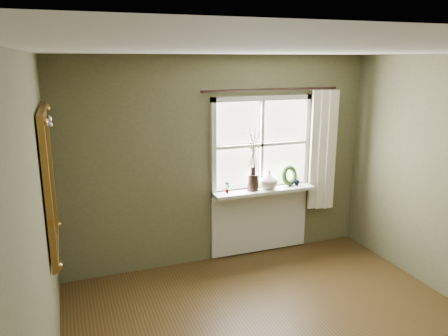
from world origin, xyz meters
name	(u,v)px	position (x,y,z in m)	size (l,w,h in m)	color
ceiling	(328,51)	(0.00, 0.00, 2.60)	(4.50, 4.50, 0.00)	silver
wall_back	(219,161)	(0.00, 2.30, 1.30)	(4.00, 0.10, 2.60)	brown
wall_left	(33,266)	(-2.05, 0.00, 1.30)	(0.10, 4.50, 2.60)	brown
window_frame	(261,145)	(0.55, 2.23, 1.48)	(1.36, 0.06, 1.24)	silver
window_sill	(264,191)	(0.55, 2.12, 0.90)	(1.36, 0.26, 0.04)	silver
window_apron	(260,220)	(0.55, 2.23, 0.46)	(1.36, 0.04, 0.88)	silver
dark_jug	(253,182)	(0.39, 2.12, 1.03)	(0.14, 0.14, 0.21)	black
cream_vase	(269,180)	(0.62, 2.12, 1.04)	(0.23, 0.23, 0.24)	beige
wreath	(289,178)	(0.93, 2.16, 1.03)	(0.28, 0.28, 0.07)	#29421D
potted_plant_left	(227,187)	(0.04, 2.12, 1.00)	(0.08, 0.06, 0.16)	#29421D
potted_plant_right	(298,180)	(1.03, 2.12, 1.00)	(0.09, 0.07, 0.16)	#29421D
curtain	(322,150)	(1.39, 2.13, 1.37)	(0.36, 0.12, 1.59)	#EFE7CF
curtain_rod	(272,89)	(0.65, 2.17, 2.18)	(0.03, 0.03, 1.84)	black
gilt_mirror	(49,181)	(-1.96, 1.25, 1.51)	(0.10, 1.07, 1.28)	white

